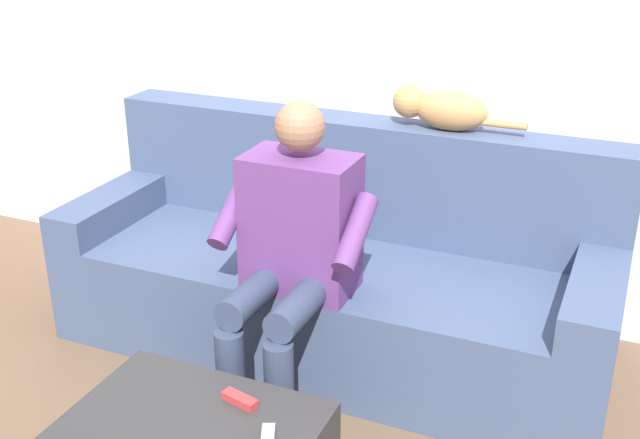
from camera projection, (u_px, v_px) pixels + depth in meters
name	position (u px, v px, depth m)	size (l,w,h in m)	color
back_wall	(385.00, 5.00, 3.21)	(5.36, 0.06, 2.62)	silver
couch	(337.00, 273.00, 3.18)	(2.18, 0.80, 0.89)	#3D4C6B
person_solo_seated	(293.00, 245.00, 2.71)	(0.54, 0.55, 1.11)	#5B3370
cat_on_backrest	(440.00, 108.00, 3.01)	(0.52, 0.14, 0.17)	#B7844C
remote_red	(240.00, 400.00, 2.31)	(0.12, 0.04, 0.03)	#B73333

